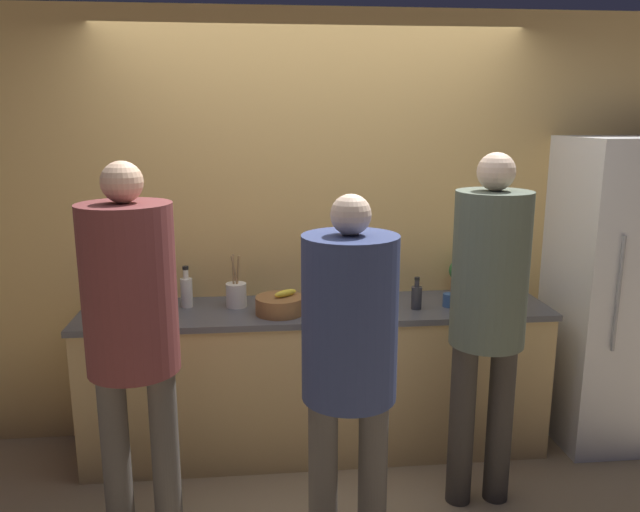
{
  "coord_description": "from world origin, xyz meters",
  "views": [
    {
      "loc": [
        -0.33,
        -3.14,
        1.99
      ],
      "look_at": [
        0.0,
        0.14,
        1.24
      ],
      "focal_mm": 35.0,
      "sensor_mm": 36.0,
      "label": 1
    }
  ],
  "objects_px": {
    "refrigerator": "(621,293)",
    "person_left": "(131,317)",
    "fruit_bowl": "(280,305)",
    "cup_blue": "(449,300)",
    "person_right": "(488,299)",
    "utensil_crock": "(236,294)",
    "cup_black": "(372,296)",
    "bottle_clear": "(187,291)",
    "potted_plant": "(460,276)",
    "person_center": "(349,347)",
    "bottle_dark": "(417,297)"
  },
  "relations": [
    {
      "from": "person_right",
      "to": "cup_blue",
      "type": "bearing_deg",
      "value": 91.87
    },
    {
      "from": "cup_blue",
      "to": "person_right",
      "type": "bearing_deg",
      "value": -88.13
    },
    {
      "from": "refrigerator",
      "to": "person_right",
      "type": "xyz_separation_m",
      "value": [
        -1.06,
        -0.59,
        0.17
      ]
    },
    {
      "from": "person_left",
      "to": "cup_blue",
      "type": "bearing_deg",
      "value": 22.7
    },
    {
      "from": "refrigerator",
      "to": "cup_black",
      "type": "relative_size",
      "value": 21.76
    },
    {
      "from": "person_left",
      "to": "cup_black",
      "type": "bearing_deg",
      "value": 33.21
    },
    {
      "from": "fruit_bowl",
      "to": "potted_plant",
      "type": "height_order",
      "value": "potted_plant"
    },
    {
      "from": "bottle_clear",
      "to": "cup_black",
      "type": "relative_size",
      "value": 2.85
    },
    {
      "from": "person_left",
      "to": "utensil_crock",
      "type": "xyz_separation_m",
      "value": [
        0.43,
        0.82,
        -0.15
      ]
    },
    {
      "from": "fruit_bowl",
      "to": "cup_blue",
      "type": "relative_size",
      "value": 3.51
    },
    {
      "from": "bottle_clear",
      "to": "person_center",
      "type": "bearing_deg",
      "value": -54.05
    },
    {
      "from": "utensil_crock",
      "to": "potted_plant",
      "type": "relative_size",
      "value": 1.36
    },
    {
      "from": "person_left",
      "to": "person_right",
      "type": "distance_m",
      "value": 1.7
    },
    {
      "from": "bottle_clear",
      "to": "cup_blue",
      "type": "bearing_deg",
      "value": -5.45
    },
    {
      "from": "refrigerator",
      "to": "person_left",
      "type": "height_order",
      "value": "refrigerator"
    },
    {
      "from": "person_left",
      "to": "utensil_crock",
      "type": "relative_size",
      "value": 5.82
    },
    {
      "from": "person_center",
      "to": "fruit_bowl",
      "type": "bearing_deg",
      "value": 105.89
    },
    {
      "from": "refrigerator",
      "to": "utensil_crock",
      "type": "distance_m",
      "value": 2.32
    },
    {
      "from": "refrigerator",
      "to": "fruit_bowl",
      "type": "bearing_deg",
      "value": -178.1
    },
    {
      "from": "person_right",
      "to": "potted_plant",
      "type": "distance_m",
      "value": 0.8
    },
    {
      "from": "person_left",
      "to": "fruit_bowl",
      "type": "height_order",
      "value": "person_left"
    },
    {
      "from": "person_center",
      "to": "utensil_crock",
      "type": "relative_size",
      "value": 5.43
    },
    {
      "from": "refrigerator",
      "to": "potted_plant",
      "type": "xyz_separation_m",
      "value": [
        -0.94,
        0.19,
        0.08
      ]
    },
    {
      "from": "person_left",
      "to": "potted_plant",
      "type": "relative_size",
      "value": 7.89
    },
    {
      "from": "bottle_clear",
      "to": "cup_blue",
      "type": "height_order",
      "value": "bottle_clear"
    },
    {
      "from": "bottle_dark",
      "to": "bottle_clear",
      "type": "xyz_separation_m",
      "value": [
        -1.33,
        0.17,
        0.02
      ]
    },
    {
      "from": "cup_black",
      "to": "person_center",
      "type": "bearing_deg",
      "value": -105.39
    },
    {
      "from": "person_center",
      "to": "cup_black",
      "type": "xyz_separation_m",
      "value": [
        0.29,
        1.06,
        -0.1
      ]
    },
    {
      "from": "refrigerator",
      "to": "bottle_clear",
      "type": "height_order",
      "value": "refrigerator"
    },
    {
      "from": "bottle_clear",
      "to": "person_left",
      "type": "bearing_deg",
      "value": -99.8
    },
    {
      "from": "person_center",
      "to": "cup_blue",
      "type": "distance_m",
      "value": 1.2
    },
    {
      "from": "person_left",
      "to": "utensil_crock",
      "type": "height_order",
      "value": "person_left"
    },
    {
      "from": "refrigerator",
      "to": "person_left",
      "type": "relative_size",
      "value": 1.04
    },
    {
      "from": "bottle_dark",
      "to": "potted_plant",
      "type": "xyz_separation_m",
      "value": [
        0.34,
        0.25,
        0.05
      ]
    },
    {
      "from": "person_center",
      "to": "person_right",
      "type": "xyz_separation_m",
      "value": [
        0.75,
        0.39,
        0.07
      ]
    },
    {
      "from": "cup_blue",
      "to": "cup_black",
      "type": "distance_m",
      "value": 0.45
    },
    {
      "from": "cup_black",
      "to": "fruit_bowl",
      "type": "bearing_deg",
      "value": -165.49
    },
    {
      "from": "utensil_crock",
      "to": "bottle_clear",
      "type": "xyz_separation_m",
      "value": [
        -0.29,
        0.02,
        0.02
      ]
    },
    {
      "from": "person_center",
      "to": "bottle_clear",
      "type": "relative_size",
      "value": 6.88
    },
    {
      "from": "bottle_clear",
      "to": "fruit_bowl",
      "type": "bearing_deg",
      "value": -18.7
    },
    {
      "from": "refrigerator",
      "to": "cup_black",
      "type": "height_order",
      "value": "refrigerator"
    },
    {
      "from": "refrigerator",
      "to": "cup_blue",
      "type": "height_order",
      "value": "refrigerator"
    },
    {
      "from": "utensil_crock",
      "to": "potted_plant",
      "type": "distance_m",
      "value": 1.38
    },
    {
      "from": "potted_plant",
      "to": "utensil_crock",
      "type": "bearing_deg",
      "value": -175.71
    },
    {
      "from": "refrigerator",
      "to": "utensil_crock",
      "type": "relative_size",
      "value": 6.04
    },
    {
      "from": "bottle_clear",
      "to": "potted_plant",
      "type": "relative_size",
      "value": 1.07
    },
    {
      "from": "person_left",
      "to": "person_center",
      "type": "bearing_deg",
      "value": -14.97
    },
    {
      "from": "bottle_clear",
      "to": "refrigerator",
      "type": "bearing_deg",
      "value": -2.46
    },
    {
      "from": "cup_black",
      "to": "bottle_clear",
      "type": "bearing_deg",
      "value": 178.0
    },
    {
      "from": "fruit_bowl",
      "to": "refrigerator",
      "type": "bearing_deg",
      "value": 1.9
    }
  ]
}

